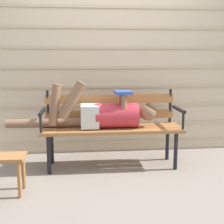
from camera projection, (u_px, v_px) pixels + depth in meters
name	position (u px, v px, depth m)	size (l,w,h in m)	color
ground_plane	(113.00, 169.00, 3.50)	(12.00, 12.00, 0.00)	gray
house_siding	(107.00, 67.00, 3.99)	(4.57, 0.08, 2.25)	beige
park_bench	(111.00, 123.00, 3.56)	(1.60, 0.45, 0.87)	#9E6638
reclining_person	(104.00, 114.00, 3.46)	(1.70, 0.28, 0.55)	#B72D38
footstool	(3.00, 164.00, 2.81)	(0.40, 0.25, 0.37)	#9E6638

